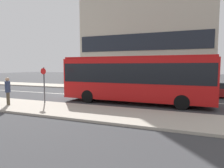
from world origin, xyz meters
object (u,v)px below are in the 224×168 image
(parked_car_0, at_px, (209,90))
(bus_stop_sign, at_px, (44,82))
(city_bus, at_px, (135,77))
(pedestrian_near_stop, at_px, (8,89))

(parked_car_0, distance_m, bus_stop_sign, 14.13)
(city_bus, relative_size, pedestrian_near_stop, 5.83)
(pedestrian_near_stop, distance_m, bus_stop_sign, 2.37)
(pedestrian_near_stop, xyz_separation_m, bus_stop_sign, (1.75, 1.54, 0.42))
(city_bus, relative_size, bus_stop_sign, 4.28)
(parked_car_0, xyz_separation_m, bus_stop_sign, (-11.28, -8.46, 0.99))
(city_bus, xyz_separation_m, parked_car_0, (5.42, 5.53, -1.35))
(parked_car_0, height_order, pedestrian_near_stop, pedestrian_near_stop)
(parked_car_0, relative_size, bus_stop_sign, 1.83)
(pedestrian_near_stop, height_order, bus_stop_sign, bus_stop_sign)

